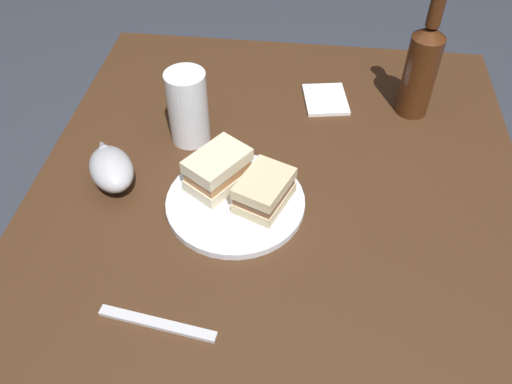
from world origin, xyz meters
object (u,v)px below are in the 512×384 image
pint_glass (188,111)px  napkin (325,99)px  plate (236,202)px  cider_bottle (421,67)px  gravy_boat (111,168)px  sandwich_half_left (264,191)px  sandwich_half_right (218,170)px  fork (157,323)px

pint_glass → napkin: (0.16, -0.27, -0.06)m
plate → pint_glass: bearing=33.9°
cider_bottle → gravy_boat: bearing=117.9°
sandwich_half_left → gravy_boat: gravy_boat is taller
sandwich_half_right → pint_glass: 0.16m
pint_glass → cider_bottle: (0.14, -0.45, 0.04)m
gravy_boat → pint_glass: bearing=-36.4°
pint_glass → fork: (-0.42, -0.04, -0.06)m
fork → gravy_boat: bearing=126.6°
napkin → gravy_boat: bearing=129.3°
cider_bottle → fork: 0.71m
gravy_boat → napkin: gravy_boat is taller
gravy_boat → fork: size_ratio=0.77×
sandwich_half_left → cider_bottle: bearing=-41.6°
plate → cider_bottle: (0.32, -0.33, 0.10)m
napkin → cider_bottle: bearing=-94.1°
gravy_boat → sandwich_half_left: bearing=-94.4°
sandwich_half_left → sandwich_half_right: (0.04, 0.09, 0.01)m
sandwich_half_left → fork: 0.29m
sandwich_half_right → cider_bottle: 0.47m
sandwich_half_left → plate: bearing=91.1°
sandwich_half_left → napkin: bearing=-16.7°
sandwich_half_right → cider_bottle: size_ratio=0.49×
cider_bottle → fork: cider_bottle is taller
plate → sandwich_half_left: sandwich_half_left is taller
pint_glass → gravy_boat: size_ratio=1.09×
cider_bottle → plate: bearing=133.8°
sandwich_half_right → napkin: 0.35m
pint_glass → napkin: bearing=-59.3°
plate → fork: (-0.25, 0.08, -0.00)m
sandwich_half_left → cider_bottle: (0.32, -0.28, 0.07)m
plate → napkin: size_ratio=2.23×
sandwich_half_right → fork: size_ratio=0.73×
pint_glass → cider_bottle: bearing=-72.1°
plate → cider_bottle: cider_bottle is taller
pint_glass → gravy_boat: pint_glass is taller
sandwich_half_left → napkin: sandwich_half_left is taller
pint_glass → sandwich_half_left: bearing=-135.9°
plate → napkin: bearing=-24.4°
napkin → fork: size_ratio=0.61×
gravy_boat → napkin: (0.31, -0.38, -0.04)m
sandwich_half_right → gravy_boat: sandwich_half_right is taller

